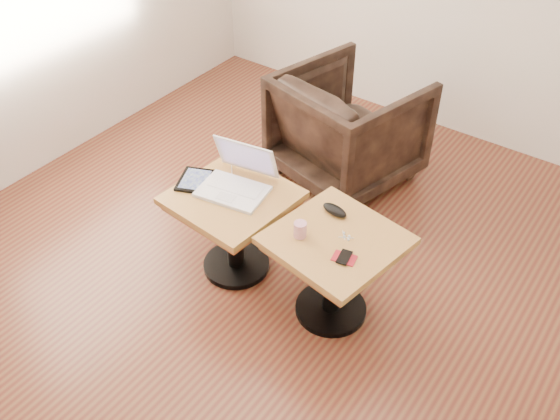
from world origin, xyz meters
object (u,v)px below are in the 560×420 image
Objects in this scene: armchair at (348,128)px; side_table_right at (335,257)px; laptop at (237,180)px; striped_cup at (300,229)px; side_table_left at (233,214)px.

side_table_right is at bearing 131.90° from armchair.
laptop is 4.93× the size of striped_cup.
side_table_left is 0.53m from striped_cup.
laptop is (-0.67, 0.03, 0.19)m from side_table_right.
side_table_right is 8.25× the size of striped_cup.
armchair is at bearing 109.92° from striped_cup.
armchair is (0.06, 1.13, -0.21)m from laptop.
side_table_right is 0.70m from laptop.
striped_cup reaches higher than side_table_right.
laptop reaches higher than side_table_left.
armchair reaches higher than striped_cup.
striped_cup is at bearing -1.65° from side_table_left.
striped_cup is (0.51, -0.13, -0.01)m from laptop.
striped_cup is (0.49, -0.06, 0.18)m from side_table_left.
side_table_right is 0.26m from striped_cup.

